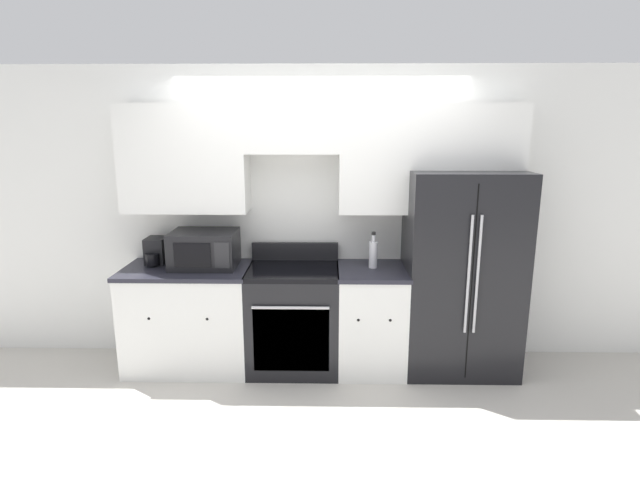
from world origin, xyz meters
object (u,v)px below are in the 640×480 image
at_px(microwave, 205,249).
at_px(bottle, 373,254).
at_px(oven_range, 294,318).
at_px(refrigerator, 460,272).

relative_size(microwave, bottle, 1.77).
distance_m(oven_range, microwave, 0.97).
xyz_separation_m(oven_range, refrigerator, (1.43, 0.05, 0.41)).
bearing_deg(bottle, refrigerator, 0.94).
bearing_deg(bottle, microwave, 179.80).
bearing_deg(oven_range, microwave, 176.57).
relative_size(refrigerator, bottle, 5.57).
height_order(refrigerator, bottle, refrigerator).
distance_m(refrigerator, bottle, 0.77).
xyz_separation_m(oven_range, bottle, (0.68, 0.04, 0.57)).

